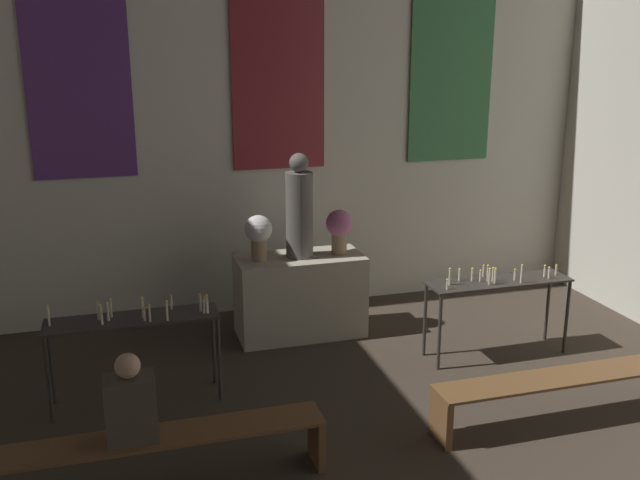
# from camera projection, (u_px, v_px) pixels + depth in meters

# --- Properties ---
(wall_back) EXTENTS (8.08, 0.16, 5.49)m
(wall_back) POSITION_uv_depth(u_px,v_px,m) (277.00, 81.00, 8.29)
(wall_back) COLOR silver
(wall_back) RESTS_ON ground_plane
(altar) EXTENTS (1.41, 0.66, 0.92)m
(altar) POSITION_uv_depth(u_px,v_px,m) (300.00, 295.00, 8.01)
(altar) COLOR #ADA38E
(altar) RESTS_ON ground_plane
(statue) EXTENTS (0.30, 0.30, 1.15)m
(statue) POSITION_uv_depth(u_px,v_px,m) (299.00, 210.00, 7.74)
(statue) COLOR #5B5651
(statue) RESTS_ON altar
(flower_vase_left) EXTENTS (0.30, 0.30, 0.50)m
(flower_vase_left) POSITION_uv_depth(u_px,v_px,m) (258.00, 233.00, 7.68)
(flower_vase_left) COLOR #937A5B
(flower_vase_left) RESTS_ON altar
(flower_vase_right) EXTENTS (0.30, 0.30, 0.50)m
(flower_vase_right) POSITION_uv_depth(u_px,v_px,m) (339.00, 227.00, 7.93)
(flower_vase_right) COLOR #937A5B
(flower_vase_right) RESTS_ON altar
(candle_rack_left) EXTENTS (1.53, 0.41, 1.03)m
(candle_rack_left) POSITION_uv_depth(u_px,v_px,m) (134.00, 328.00, 6.41)
(candle_rack_left) COLOR #332D28
(candle_rack_left) RESTS_ON ground_plane
(candle_rack_right) EXTENTS (1.53, 0.41, 1.03)m
(candle_rack_right) POSITION_uv_depth(u_px,v_px,m) (498.00, 290.00, 7.41)
(candle_rack_right) COLOR #332D28
(candle_rack_right) RESTS_ON ground_plane
(pew_back_left) EXTENTS (2.45, 0.36, 0.44)m
(pew_back_left) POSITION_uv_depth(u_px,v_px,m) (160.00, 448.00, 5.23)
(pew_back_left) COLOR brown
(pew_back_left) RESTS_ON ground_plane
(pew_back_right) EXTENTS (2.45, 0.36, 0.44)m
(pew_back_right) POSITION_uv_depth(u_px,v_px,m) (568.00, 386.00, 6.17)
(pew_back_right) COLOR brown
(pew_back_right) RESTS_ON ground_plane
(person_seated) EXTENTS (0.36, 0.24, 0.67)m
(person_seated) POSITION_uv_depth(u_px,v_px,m) (130.00, 403.00, 5.08)
(person_seated) COLOR #4C4238
(person_seated) RESTS_ON pew_back_left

